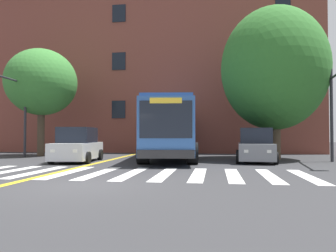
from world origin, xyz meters
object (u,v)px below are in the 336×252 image
Objects in this scene: car_silver_near_lane at (78,146)px; street_tree_curbside_small at (41,83)px; car_red_behind_bus at (183,141)px; city_bus at (170,129)px; traffic_light_far_corner at (10,100)px; car_grey_far_lane at (256,147)px; street_tree_curbside_large at (274,69)px.

car_silver_near_lane is 7.41m from street_tree_curbside_small.
car_red_behind_bus is (4.31, 13.54, 0.01)m from car_silver_near_lane.
street_tree_curbside_small is at bearing 136.66° from car_silver_near_lane.
car_red_behind_bus is at bearing 91.36° from city_bus.
city_bus is 2.18× the size of traffic_light_far_corner.
car_grey_far_lane is 14.25m from traffic_light_far_corner.
traffic_light_far_corner is 15.63m from street_tree_curbside_large.
city_bus is 1.55× the size of street_tree_curbside_small.
car_silver_near_lane is at bearing -107.66° from car_red_behind_bus.
city_bus is 2.64× the size of car_silver_near_lane.
traffic_light_far_corner is at bearing -94.20° from street_tree_curbside_small.
street_tree_curbside_large is 1.23× the size of street_tree_curbside_small.
street_tree_curbside_large is (6.36, -10.16, 4.48)m from car_red_behind_bus.
street_tree_curbside_small is at bearing -133.26° from car_red_behind_bus.
car_silver_near_lane is 0.97× the size of car_red_behind_bus.
street_tree_curbside_small is (0.23, 3.08, 1.50)m from traffic_light_far_corner.
street_tree_curbside_large is at bearing -57.96° from car_red_behind_bus.
car_grey_far_lane is 5.27m from street_tree_curbside_large.
street_tree_curbside_small reaches higher than traffic_light_far_corner.
car_red_behind_bus is 0.60× the size of street_tree_curbside_small.
city_bus is 2.56× the size of car_red_behind_bus.
traffic_light_far_corner is (-9.26, -1.45, 1.72)m from city_bus.
city_bus reaches higher than car_grey_far_lane.
car_silver_near_lane is 12.06m from street_tree_curbside_large.
city_bus is 1.25× the size of street_tree_curbside_large.
car_red_behind_bus is 0.49× the size of street_tree_curbside_large.
car_grey_far_lane is at bearing -18.56° from city_bus.
car_silver_near_lane is at bearing -150.55° from city_bus.
city_bus is 11.00m from car_red_behind_bus.
street_tree_curbside_large is at bearing 8.29° from traffic_light_far_corner.
car_silver_near_lane is at bearing -43.34° from street_tree_curbside_small.
car_red_behind_bus is (-5.00, 12.55, 0.03)m from car_grey_far_lane.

